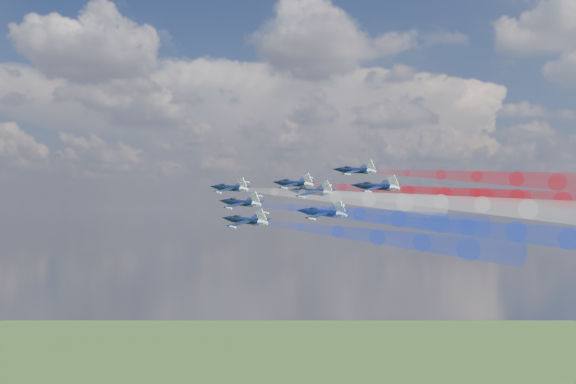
% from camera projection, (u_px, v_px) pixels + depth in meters
% --- Properties ---
extents(jet_lead, '(14.66, 13.82, 6.52)m').
position_uv_depth(jet_lead, '(230.00, 188.00, 155.24)').
color(jet_lead, black).
extents(trail_lead, '(43.76, 23.80, 8.52)m').
position_uv_depth(trail_lead, '(335.00, 197.00, 137.28)').
color(trail_lead, white).
extents(jet_inner_left, '(14.66, 13.82, 6.52)m').
position_uv_depth(jet_inner_left, '(241.00, 203.00, 141.38)').
color(jet_inner_left, black).
extents(trail_inner_left, '(43.76, 23.80, 8.52)m').
position_uv_depth(trail_inner_left, '(360.00, 215.00, 123.43)').
color(trail_inner_left, blue).
extents(jet_inner_right, '(14.66, 13.82, 6.52)m').
position_uv_depth(jet_inner_right, '(294.00, 183.00, 154.20)').
color(jet_inner_right, black).
extents(trail_inner_right, '(43.76, 23.80, 8.52)m').
position_uv_depth(trail_inner_right, '(408.00, 192.00, 136.25)').
color(trail_inner_right, red).
extents(jet_outer_left, '(14.66, 13.82, 6.52)m').
position_uv_depth(jet_outer_left, '(246.00, 221.00, 129.56)').
color(jet_outer_left, black).
extents(trail_outer_left, '(43.76, 23.80, 8.52)m').
position_uv_depth(trail_outer_left, '(378.00, 237.00, 111.61)').
color(trail_outer_left, blue).
extents(jet_center_third, '(14.66, 13.82, 6.52)m').
position_uv_depth(jet_center_third, '(311.00, 192.00, 141.14)').
color(jet_center_third, black).
extents(trail_center_third, '(43.76, 23.80, 8.52)m').
position_uv_depth(trail_center_third, '(440.00, 202.00, 123.19)').
color(trail_center_third, white).
extents(jet_outer_right, '(14.66, 13.82, 6.52)m').
position_uv_depth(jet_outer_right, '(355.00, 170.00, 155.14)').
color(jet_outer_right, black).
extents(trail_outer_right, '(43.76, 23.80, 8.52)m').
position_uv_depth(trail_outer_right, '(477.00, 177.00, 137.19)').
color(trail_outer_right, red).
extents(jet_rear_left, '(14.66, 13.82, 6.52)m').
position_uv_depth(jet_rear_left, '(323.00, 213.00, 129.05)').
color(jet_rear_left, black).
extents(trail_rear_left, '(43.76, 23.80, 8.52)m').
position_uv_depth(trail_rear_left, '(468.00, 228.00, 111.10)').
color(trail_rear_left, blue).
extents(jet_rear_right, '(14.66, 13.82, 6.52)m').
position_uv_depth(jet_rear_right, '(376.00, 187.00, 139.46)').
color(jet_rear_right, black).
extents(trail_rear_right, '(43.76, 23.80, 8.52)m').
position_uv_depth(trail_rear_right, '(517.00, 196.00, 121.51)').
color(trail_rear_right, red).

